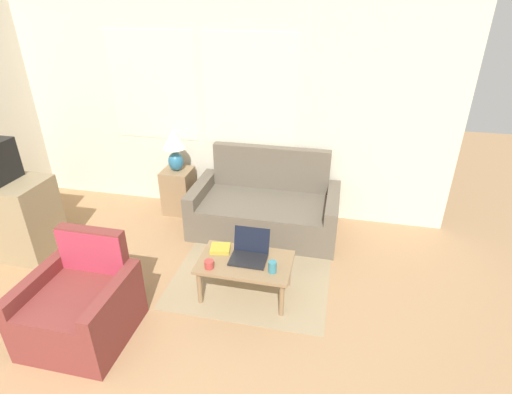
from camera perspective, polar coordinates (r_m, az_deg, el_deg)
The scene contains 12 objects.
wall_back at distance 5.02m, azimuth -6.97°, elevation 12.37°, with size 5.86×0.06×2.60m.
rug at distance 4.39m, azimuth 0.33°, elevation -8.71°, with size 1.55×1.95×0.01m.
couch at distance 4.80m, azimuth 1.39°, elevation -1.60°, with size 1.71×0.89×0.93m.
armchair at distance 3.71m, azimuth -23.52°, elevation -14.10°, with size 0.78×0.76×0.85m.
tv_dresser at distance 5.09m, azimuth -32.33°, elevation -2.34°, with size 1.08×0.57×0.86m.
side_table at distance 5.25m, azimuth -10.98°, elevation 0.88°, with size 0.36×0.36×0.58m.
table_lamp at distance 5.01m, azimuth -11.61°, elevation 7.24°, with size 0.29×0.29×0.53m.
coffee_table at distance 3.74m, azimuth -1.55°, elevation -9.69°, with size 0.86×0.52×0.38m.
laptop at distance 3.73m, azimuth -0.92°, elevation -7.86°, with size 0.34×0.31×0.25m.
cup_navy at distance 3.56m, azimuth 2.37°, elevation -9.95°, with size 0.07×0.07×0.11m.
cup_yellow at distance 3.63m, azimuth -6.71°, elevation -9.53°, with size 0.08×0.08×0.08m.
book_red at distance 3.86m, azimuth -5.12°, elevation -7.33°, with size 0.21×0.20×0.04m.
Camera 1 is at (1.62, -0.71, 2.59)m, focal length 28.00 mm.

